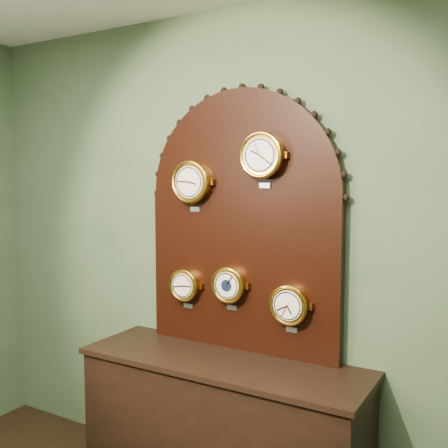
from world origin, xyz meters
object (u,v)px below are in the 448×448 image
Objects in this scene: display_board at (242,213)px; hygrometer at (185,285)px; shop_counter at (222,434)px; roman_clock at (192,182)px; arabic_clock at (262,155)px; tide_clock at (290,305)px; barometer at (229,285)px.

hygrometer is at bearing -169.38° from display_board.
display_board reaches higher than shop_counter.
hygrometer is at bearing 178.48° from roman_clock.
roman_clock is 0.99× the size of arabic_clock.
display_board is at bearing 157.42° from arabic_clock.
shop_counter is at bearing -155.19° from tide_clock.
roman_clock is at bearing 179.99° from arabic_clock.
display_board reaches higher than tide_clock.
tide_clock is at bearing -0.02° from barometer.
display_board is 0.42m from barometer.
roman_clock is at bearing -1.52° from hygrometer.
hygrometer is at bearing 179.84° from arabic_clock.
barometer is (0.25, 0.00, -0.59)m from roman_clock.
tide_clock is (0.68, -0.00, -0.03)m from hygrometer.
display_board reaches higher than hygrometer.
display_board is at bearing 10.62° from hygrometer.
barometer is at bearing -123.58° from display_board.
arabic_clock is at bearing -0.01° from roman_clock.
barometer is at bearing 179.98° from tide_clock.
tide_clock is (0.63, 0.00, -0.65)m from roman_clock.
display_board reaches higher than barometer.
arabic_clock is 0.82m from tide_clock.
barometer is (-0.04, -0.07, -0.41)m from display_board.
arabic_clock is (0.16, 0.15, 1.55)m from shop_counter.
barometer is at bearing 105.99° from shop_counter.
hygrometer is 0.95× the size of barometer.
hygrometer is (-0.05, 0.00, -0.62)m from roman_clock.
tide_clock is at bearing -0.05° from hygrometer.
display_board is 0.59m from tide_clock.
display_board is 5.04× the size of roman_clock.
display_board reaches higher than arabic_clock.
barometer is (0.31, -0.00, 0.04)m from hygrometer.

